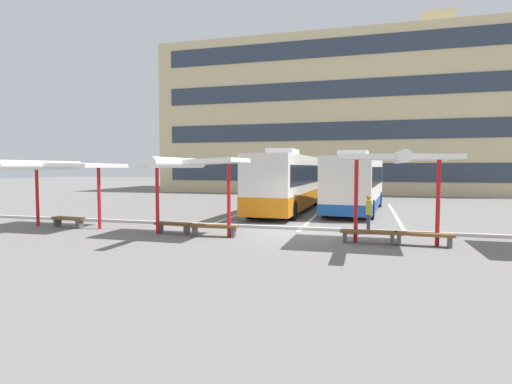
{
  "coord_description": "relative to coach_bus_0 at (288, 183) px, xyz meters",
  "views": [
    {
      "loc": [
        2.7,
        -16.05,
        2.63
      ],
      "look_at": [
        -2.49,
        2.87,
        1.44
      ],
      "focal_mm": 28.47,
      "sensor_mm": 36.0,
      "label": 1
    }
  ],
  "objects": [
    {
      "name": "terminal_building",
      "position": [
        1.9,
        22.86,
        6.21
      ],
      "size": [
        37.9,
        14.54,
        18.53
      ],
      "color": "#D1BC8C",
      "rests_on": "ground"
    },
    {
      "name": "lane_stripe_2",
      "position": [
        6.1,
        -0.62,
        -1.68
      ],
      "size": [
        0.16,
        14.0,
        0.01
      ],
      "primitive_type": "cube",
      "color": "white",
      "rests_on": "ground"
    },
    {
      "name": "bench_0",
      "position": [
        -8.06,
        -9.08,
        -1.35
      ],
      "size": [
        1.62,
        0.61,
        0.45
      ],
      "color": "brown",
      "rests_on": "ground"
    },
    {
      "name": "ground_plane",
      "position": [
        1.87,
        -7.89,
        -1.68
      ],
      "size": [
        160.0,
        160.0,
        0.0
      ],
      "primitive_type": "plane",
      "color": "slate"
    },
    {
      "name": "coach_bus_0",
      "position": [
        0.0,
        0.0,
        0.0
      ],
      "size": [
        2.75,
        11.44,
        3.67
      ],
      "color": "silver",
      "rests_on": "ground"
    },
    {
      "name": "platform_kerb",
      "position": [
        1.87,
        -7.02,
        -1.62
      ],
      "size": [
        44.0,
        0.24,
        0.12
      ],
      "primitive_type": "cube",
      "color": "#ADADA8",
      "rests_on": "ground"
    },
    {
      "name": "lane_stripe_0",
      "position": [
        -2.36,
        -0.62,
        -1.68
      ],
      "size": [
        0.16,
        14.0,
        0.01
      ],
      "primitive_type": "cube",
      "color": "white",
      "rests_on": "ground"
    },
    {
      "name": "lane_stripe_1",
      "position": [
        1.87,
        -0.62,
        -1.68
      ],
      "size": [
        0.16,
        14.0,
        0.01
      ],
      "primitive_type": "cube",
      "color": "white",
      "rests_on": "ground"
    },
    {
      "name": "bench_4",
      "position": [
        6.44,
        -9.5,
        -1.34
      ],
      "size": [
        1.89,
        0.5,
        0.45
      ],
      "color": "brown",
      "rests_on": "ground"
    },
    {
      "name": "bench_1",
      "position": [
        -2.83,
        -9.41,
        -1.35
      ],
      "size": [
        1.53,
        0.51,
        0.45
      ],
      "color": "brown",
      "rests_on": "ground"
    },
    {
      "name": "waiting_shelter_2",
      "position": [
        5.54,
        -9.63,
        1.21
      ],
      "size": [
        3.66,
        4.81,
        3.12
      ],
      "color": "red",
      "rests_on": "ground"
    },
    {
      "name": "bench_2",
      "position": [
        -1.03,
        -9.59,
        -1.34
      ],
      "size": [
        1.87,
        0.54,
        0.45
      ],
      "color": "brown",
      "rests_on": "ground"
    },
    {
      "name": "waiting_shelter_1",
      "position": [
        -1.93,
        -9.83,
        1.06
      ],
      "size": [
        3.99,
        4.28,
        2.99
      ],
      "color": "red",
      "rests_on": "ground"
    },
    {
      "name": "coach_bus_1",
      "position": [
        3.92,
        0.83,
        -0.0
      ],
      "size": [
        3.39,
        10.35,
        3.57
      ],
      "color": "silver",
      "rests_on": "ground"
    },
    {
      "name": "waiting_passenger_1",
      "position": [
        4.65,
        -7.41,
        -0.8
      ],
      "size": [
        0.22,
        0.45,
        1.56
      ],
      "color": "#33384C",
      "rests_on": "ground"
    },
    {
      "name": "bench_3",
      "position": [
        4.64,
        -9.46,
        -1.34
      ],
      "size": [
        1.89,
        0.47,
        0.45
      ],
      "color": "brown",
      "rests_on": "ground"
    },
    {
      "name": "waiting_shelter_0",
      "position": [
        -8.06,
        -9.36,
        1.01
      ],
      "size": [
        4.22,
        4.94,
        2.9
      ],
      "color": "red",
      "rests_on": "ground"
    }
  ]
}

